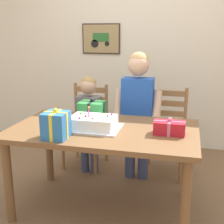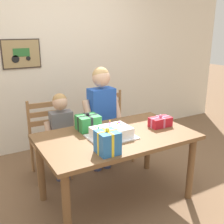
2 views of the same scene
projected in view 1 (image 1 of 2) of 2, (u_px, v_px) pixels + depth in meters
ground_plane at (104, 207)px, 2.68m from camera, size 20.00×20.00×0.00m
back_wall at (139, 47)px, 3.97m from camera, size 6.40×0.11×2.60m
dining_table at (104, 139)px, 2.52m from camera, size 1.52×0.90×0.73m
birthday_cake at (93, 123)px, 2.47m from camera, size 0.44×0.34×0.19m
gift_box_red_large at (169, 128)px, 2.34m from camera, size 0.24×0.14×0.14m
gift_box_beside_cake at (56, 125)px, 2.24m from camera, size 0.18×0.19×0.23m
gift_box_corner_small at (92, 110)px, 2.77m from camera, size 0.23×0.20×0.19m
chair_left at (86, 125)px, 3.46m from camera, size 0.45×0.45×0.92m
chair_right at (165, 131)px, 3.26m from camera, size 0.44×0.44×0.92m
child_older at (138, 104)px, 3.04m from camera, size 0.47×0.26×1.31m
child_younger at (89, 116)px, 3.21m from camera, size 0.39×0.22×1.05m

